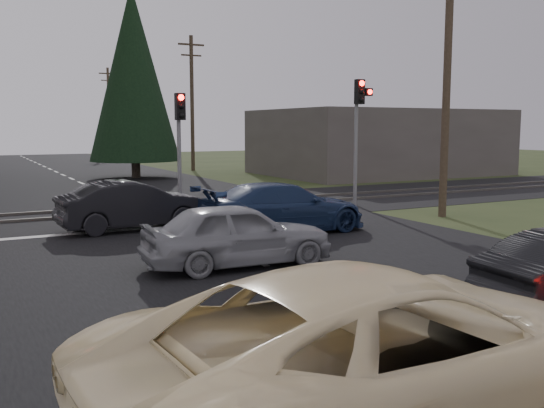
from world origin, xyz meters
TOP-DOWN VIEW (x-y plane):
  - ground at (0.00, 0.00)m, footprint 120.00×120.00m
  - road at (0.00, 10.00)m, footprint 14.00×100.00m
  - rail_corridor at (0.00, 12.00)m, footprint 120.00×8.00m
  - stop_line at (0.00, 8.20)m, footprint 13.00×0.35m
  - rail_near at (0.00, 11.20)m, footprint 120.00×0.12m
  - rail_far at (0.00, 12.80)m, footprint 120.00×0.12m
  - traffic_signal_right at (7.55, 9.47)m, footprint 0.68×0.48m
  - traffic_signal_center at (1.00, 10.68)m, footprint 0.32×0.48m
  - utility_pole_near at (8.50, 6.00)m, footprint 1.80×0.26m
  - utility_pole_mid at (8.50, 30.00)m, footprint 1.80×0.26m
  - utility_pole_far at (8.50, 55.00)m, footprint 1.80×0.26m
  - conifer_tree at (3.50, 26.00)m, footprint 5.20×5.20m
  - building_right at (18.00, 22.00)m, footprint 14.00×10.00m
  - cream_coupe at (-2.19, -4.64)m, footprint 6.10×3.12m
  - silver_car at (-0.54, 2.53)m, footprint 4.15×1.83m
  - blue_sedan at (2.27, 5.70)m, footprint 4.98×2.19m
  - dark_car_far at (-1.29, 8.20)m, footprint 4.39×1.74m

SIDE VIEW (x-z plane):
  - ground at x=0.00m, z-range 0.00..0.00m
  - road at x=0.00m, z-range 0.00..0.01m
  - rail_corridor at x=0.00m, z-range 0.00..0.01m
  - stop_line at x=0.00m, z-range 0.01..0.01m
  - rail_near at x=0.00m, z-range 0.00..0.10m
  - rail_far at x=0.00m, z-range 0.00..0.10m
  - silver_car at x=-0.54m, z-range 0.00..1.39m
  - dark_car_far at x=-1.29m, z-range 0.00..1.42m
  - blue_sedan at x=2.27m, z-range 0.00..1.42m
  - cream_coupe at x=-2.19m, z-range 0.00..1.65m
  - building_right at x=18.00m, z-range 0.00..4.00m
  - traffic_signal_center at x=1.00m, z-range 0.76..4.86m
  - traffic_signal_right at x=7.55m, z-range 0.96..5.66m
  - utility_pole_near at x=8.50m, z-range 0.23..9.23m
  - utility_pole_mid at x=8.50m, z-range 0.23..9.23m
  - utility_pole_far at x=8.50m, z-range 0.23..9.23m
  - conifer_tree at x=3.50m, z-range 0.49..11.49m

